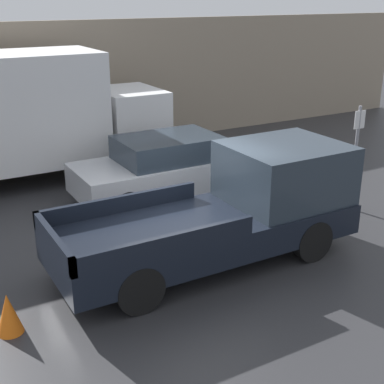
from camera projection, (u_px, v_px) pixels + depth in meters
ground_plane at (187, 248)px, 10.43m from camera, size 60.00×60.00×0.00m
building_wall at (60, 89)px, 16.13m from camera, size 28.00×0.15×3.94m
pickup_truck at (235, 208)px, 9.86m from camera, size 5.63×2.05×2.01m
car at (165, 167)px, 12.75m from camera, size 4.25×1.88×1.52m
delivery_truck at (10, 115)px, 13.49m from camera, size 7.49×2.33×3.31m
parking_sign at (356, 153)px, 11.88m from camera, size 0.30×0.07×2.39m
traffic_cone at (9, 314)px, 7.74m from camera, size 0.39×0.39×0.63m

